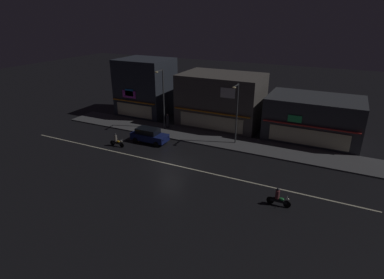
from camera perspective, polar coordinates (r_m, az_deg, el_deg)
The scene contains 13 objects.
ground_plane at distance 31.30m, azimuth -3.92°, elevation -4.54°, with size 140.00×140.00×0.00m, color black.
lane_divider_stripe at distance 31.30m, azimuth -3.92°, elevation -4.53°, with size 36.80×0.16×0.01m, color beige.
sidewalk_far at distance 37.77m, azimuth 2.09°, elevation 0.43°, with size 38.73×4.32×0.14m, color #4C4C4F.
storefront_left_block at distance 39.51m, azimuth 21.22°, elevation 3.65°, with size 10.61×7.04×5.03m.
storefront_center_block at distance 41.74m, azimuth 5.36°, elevation 7.22°, with size 10.55×7.17×6.74m.
storefront_right_block at distance 46.52m, azimuth -8.44°, elevation 9.44°, with size 7.27×6.40×8.03m.
streetlamp_west at distance 39.49m, azimuth -5.39°, elevation 8.16°, with size 0.44×1.64×7.55m.
streetlamp_mid at distance 34.78m, azimuth 8.09°, elevation 5.51°, with size 0.44×1.64×6.87m.
pedestrian_on_sidewalk at distance 40.57m, azimuth -4.44°, elevation 3.31°, with size 0.42×0.42×1.85m.
parked_car_near_kerb at distance 36.54m, azimuth -7.82°, elevation 0.80°, with size 4.30×1.98×1.67m.
motorcycle_lead at distance 25.61m, azimuth 15.47°, elevation -10.28°, with size 1.90×0.60×1.52m.
motorcycle_following at distance 36.14m, azimuth -13.60°, elevation -0.28°, with size 1.90×0.60×1.52m.
traffic_cone at distance 38.84m, azimuth -9.90°, elevation 1.04°, with size 0.36×0.36×0.55m, color orange.
Camera 1 is at (14.19, -24.14, 14.00)m, focal length 29.25 mm.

